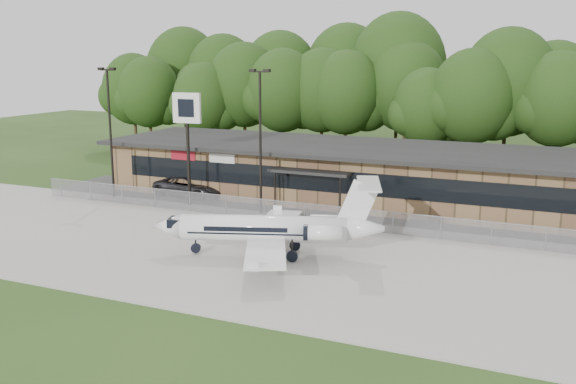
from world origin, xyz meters
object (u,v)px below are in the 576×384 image
at_px(terminal, 360,172).
at_px(suv, 191,186).
at_px(pole_sign, 187,120).
at_px(business_jet, 272,230).

distance_m(terminal, suv, 13.55).
xyz_separation_m(terminal, pole_sign, (-11.14, -7.14, 4.30)).
relative_size(terminal, pole_sign, 4.85).
distance_m(business_jet, pole_sign, 15.03).
height_order(terminal, suv, terminal).
bearing_deg(business_jet, terminal, 70.93).
height_order(terminal, pole_sign, pole_sign).
bearing_deg(terminal, business_jet, -90.20).
xyz_separation_m(terminal, business_jet, (-0.05, -16.05, -0.58)).
bearing_deg(suv, pole_sign, -144.81).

